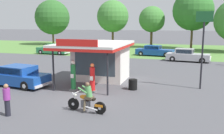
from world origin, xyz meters
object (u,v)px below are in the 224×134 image
Objects in this scene: parked_car_back_row_left at (154,51)px; spare_tire_stack at (133,84)px; motorcycle_with_rider at (87,100)px; gas_pump_offside at (92,79)px; roadside_pole_sign at (203,37)px; parked_car_second_row_spare at (54,49)px; parked_car_back_row_centre_left at (187,56)px; gas_pump_nearside at (73,77)px; featured_classic_sedan at (16,76)px; bystander_chatting_near_pumps at (7,99)px; parked_car_back_row_centre_right at (105,50)px.

parked_car_back_row_left reaches higher than spare_tire_stack.
motorcycle_with_rider is 23.51m from parked_car_back_row_left.
motorcycle_with_rider is (1.12, -3.65, -0.22)m from gas_pump_offside.
roadside_pole_sign is at bearing 19.24° from spare_tire_stack.
parked_car_back_row_centre_left is at bearing -5.60° from parked_car_second_row_spare.
parked_car_back_row_left is at bearing 8.71° from parked_car_second_row_spare.
gas_pump_nearside is 0.39× the size of roadside_pole_sign.
gas_pump_nearside is 2.84× the size of spare_tire_stack.
bystander_chatting_near_pumps is (3.59, -5.29, 0.17)m from featured_classic_sedan.
parked_car_back_row_left is at bearing 92.59° from spare_tire_stack.
gas_pump_nearside is 0.38× the size of parked_car_back_row_centre_right.
parked_car_back_row_centre_right is (0.56, 18.84, 0.02)m from featured_classic_sedan.
spare_tire_stack is at bearing -87.41° from parked_car_back_row_left.
roadside_pole_sign is 5.72m from spare_tire_stack.
gas_pump_offside is at bearing -110.98° from parked_car_back_row_centre_left.
motorcycle_with_rider is 20.02m from parked_car_back_row_centre_left.
spare_tire_stack is at bearing 74.90° from motorcycle_with_rider.
spare_tire_stack is (3.85, 1.32, -0.58)m from gas_pump_nearside.
gas_pump_nearside is at bearing -161.02° from spare_tire_stack.
roadside_pole_sign is (5.81, 6.54, 2.92)m from motorcycle_with_rider.
featured_classic_sedan is at bearing -171.20° from spare_tire_stack.
parked_car_back_row_centre_left is at bearing 69.02° from gas_pump_offside.
motorcycle_with_rider is at bearing -105.10° from spare_tire_stack.
parked_car_second_row_spare is (-13.00, 17.61, -0.17)m from gas_pump_offside.
parked_car_second_row_spare is at bearing 143.53° from roadside_pole_sign.
parked_car_back_row_centre_left reaches higher than featured_classic_sedan.
gas_pump_offside is 7.98m from roadside_pole_sign.
motorcycle_with_rider is at bearing 24.66° from bystander_chatting_near_pumps.
spare_tire_stack is at bearing -103.93° from parked_car_back_row_centre_left.
parked_car_second_row_spare is (-19.04, 1.87, 0.01)m from parked_car_back_row_centre_left.
roadside_pole_sign is at bearing 48.37° from motorcycle_with_rider.
motorcycle_with_rider reaches higher than parked_car_back_row_centre_right.
motorcycle_with_rider is at bearing -73.73° from parked_car_back_row_centre_right.
featured_classic_sedan is 1.04× the size of parked_car_back_row_centre_left.
bystander_chatting_near_pumps is at bearing -155.34° from motorcycle_with_rider.
parked_car_second_row_spare is at bearing -171.29° from parked_car_back_row_left.
gas_pump_offside is 19.63m from parked_car_back_row_centre_right.
roadside_pole_sign is (19.93, -14.73, 2.87)m from parked_car_second_row_spare.
featured_classic_sedan is at bearing -111.05° from parked_car_back_row_left.
gas_pump_offside reaches higher than parked_car_back_row_left.
roadside_pole_sign reaches higher than gas_pump_offside.
featured_classic_sedan reaches higher than parked_car_back_row_left.
motorcycle_with_rider is 0.42× the size of roadside_pole_sign.
gas_pump_nearside reaches higher than bystander_chatting_near_pumps.
parked_car_second_row_spare is at bearing 111.66° from featured_classic_sedan.
parked_car_second_row_spare is (-11.61, 17.61, -0.23)m from gas_pump_nearside.
parked_car_back_row_left is (0.51, 23.51, 0.02)m from motorcycle_with_rider.
parked_car_second_row_spare is at bearing 114.80° from bystander_chatting_near_pumps.
parked_car_second_row_spare is at bearing 123.58° from motorcycle_with_rider.
bystander_chatting_near_pumps is 0.31× the size of roadside_pole_sign.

